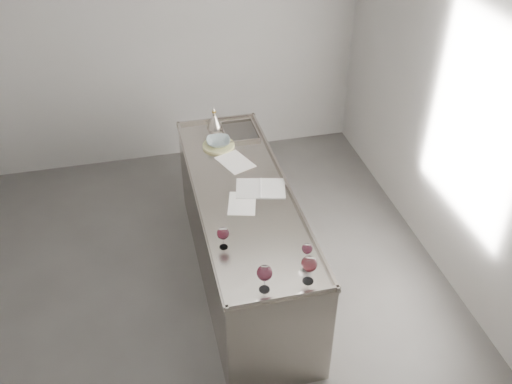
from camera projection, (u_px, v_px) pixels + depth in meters
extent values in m
cube|color=#4B4846|center=(194.00, 311.00, 4.79)|extent=(4.50, 5.00, 0.02)
cube|color=#9E9B99|center=(150.00, 40.00, 5.92)|extent=(4.50, 0.02, 2.80)
cube|color=#9E9B99|center=(474.00, 134.00, 4.38)|extent=(0.02, 5.00, 2.80)
cube|color=gray|center=(244.00, 237.00, 4.84)|extent=(0.75, 2.40, 0.92)
cube|color=gray|center=(243.00, 193.00, 4.56)|extent=(0.77, 2.42, 0.02)
cube|color=gray|center=(283.00, 297.00, 3.61)|extent=(0.77, 0.02, 0.03)
cube|color=gray|center=(216.00, 119.00, 5.48)|extent=(0.77, 0.02, 0.03)
cube|color=gray|center=(198.00, 196.00, 4.48)|extent=(0.02, 2.42, 0.03)
cube|color=gray|center=(287.00, 184.00, 4.61)|extent=(0.02, 2.42, 0.03)
cube|color=#595654|center=(240.00, 133.00, 5.31)|extent=(0.30, 0.38, 0.01)
cylinder|color=white|center=(224.00, 247.00, 4.02)|extent=(0.06, 0.06, 0.00)
cylinder|color=white|center=(223.00, 242.00, 3.99)|extent=(0.01, 0.01, 0.08)
ellipsoid|color=white|center=(223.00, 233.00, 3.94)|extent=(0.09, 0.09, 0.09)
cylinder|color=#3A0712|center=(223.00, 235.00, 3.96)|extent=(0.06, 0.06, 0.02)
cylinder|color=white|center=(264.00, 289.00, 3.69)|extent=(0.07, 0.07, 0.00)
cylinder|color=white|center=(264.00, 284.00, 3.66)|extent=(0.01, 0.01, 0.10)
ellipsoid|color=white|center=(265.00, 273.00, 3.60)|extent=(0.10, 0.10, 0.11)
cylinder|color=#3D0815|center=(265.00, 276.00, 3.61)|extent=(0.07, 0.07, 0.02)
cylinder|color=white|center=(308.00, 281.00, 3.75)|extent=(0.07, 0.07, 0.00)
cylinder|color=white|center=(308.00, 275.00, 3.72)|extent=(0.01, 0.01, 0.10)
ellipsoid|color=white|center=(309.00, 264.00, 3.66)|extent=(0.11, 0.11, 0.11)
cylinder|color=#3C080D|center=(309.00, 267.00, 3.67)|extent=(0.08, 0.08, 0.02)
cylinder|color=white|center=(306.00, 261.00, 3.90)|extent=(0.06, 0.06, 0.00)
cylinder|color=white|center=(307.00, 256.00, 3.88)|extent=(0.01, 0.01, 0.07)
ellipsoid|color=white|center=(307.00, 249.00, 3.84)|extent=(0.07, 0.07, 0.08)
cylinder|color=#3A0715|center=(307.00, 250.00, 3.85)|extent=(0.05, 0.05, 0.02)
cube|color=white|center=(248.00, 189.00, 4.58)|extent=(0.25, 0.31, 0.01)
cube|color=white|center=(273.00, 189.00, 4.58)|extent=(0.25, 0.31, 0.01)
cylinder|color=white|center=(261.00, 188.00, 4.57)|extent=(0.07, 0.27, 0.01)
cube|color=white|center=(235.00, 162.00, 4.90)|extent=(0.33, 0.39, 0.00)
cube|color=white|center=(242.00, 203.00, 4.42)|extent=(0.28, 0.34, 0.00)
cylinder|color=#C8C481|center=(219.00, 145.00, 5.10)|extent=(0.33, 0.33, 0.02)
imported|color=#8A9DA1|center=(218.00, 142.00, 5.08)|extent=(0.23, 0.23, 0.05)
cone|color=#B0A79D|center=(215.00, 122.00, 5.34)|extent=(0.15, 0.15, 0.13)
cylinder|color=#B0A79D|center=(214.00, 114.00, 5.29)|extent=(0.03, 0.03, 0.03)
cylinder|color=#B08030|center=(214.00, 112.00, 5.28)|extent=(0.04, 0.04, 0.02)
cone|color=#B0A79D|center=(214.00, 109.00, 5.26)|extent=(0.03, 0.03, 0.04)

